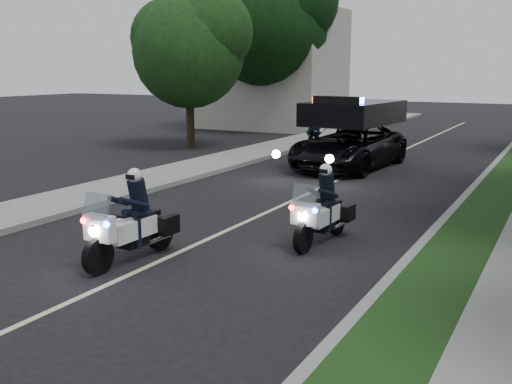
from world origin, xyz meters
TOP-DOWN VIEW (x-y plane):
  - ground at (0.00, 0.00)m, footprint 120.00×120.00m
  - curb_right at (4.10, 10.00)m, footprint 0.20×60.00m
  - grass_verge at (4.80, 10.00)m, footprint 1.20×60.00m
  - curb_left at (-4.10, 10.00)m, footprint 0.20×60.00m
  - sidewalk_left at (-5.20, 10.00)m, footprint 2.00×60.00m
  - building_far at (-10.00, 26.00)m, footprint 8.00×6.00m
  - lane_marking at (0.00, 10.00)m, footprint 0.12×50.00m
  - police_moto_left at (-0.46, 1.70)m, footprint 0.77×2.05m
  - police_moto_right at (2.18, 4.43)m, footprint 0.78×1.95m
  - police_suv at (-0.52, 13.64)m, footprint 3.04×5.89m
  - bicycle at (-3.20, 16.72)m, footprint 0.83×1.95m
  - cyclist at (-3.20, 16.72)m, footprint 0.72×0.51m
  - tree_left_near at (-8.73, 15.60)m, footprint 5.01×5.01m
  - tree_left_far at (-9.13, 23.76)m, footprint 8.18×8.18m

SIDE VIEW (x-z plane):
  - ground at x=0.00m, z-range 0.00..0.00m
  - police_moto_left at x=-0.46m, z-range -0.86..0.86m
  - police_moto_right at x=2.18m, z-range -0.81..0.81m
  - police_suv at x=-0.52m, z-range -1.39..1.39m
  - bicycle at x=-3.20m, z-range -0.50..0.50m
  - cyclist at x=-3.20m, z-range -0.95..0.95m
  - tree_left_near at x=-8.73m, z-range -4.11..4.11m
  - tree_left_far at x=-9.13m, z-range -5.78..5.78m
  - lane_marking at x=0.00m, z-range 0.00..0.01m
  - curb_right at x=4.10m, z-range 0.00..0.15m
  - curb_left at x=-4.10m, z-range 0.00..0.15m
  - grass_verge at x=4.80m, z-range 0.00..0.16m
  - sidewalk_left at x=-5.20m, z-range 0.00..0.16m
  - building_far at x=-10.00m, z-range 0.00..7.00m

